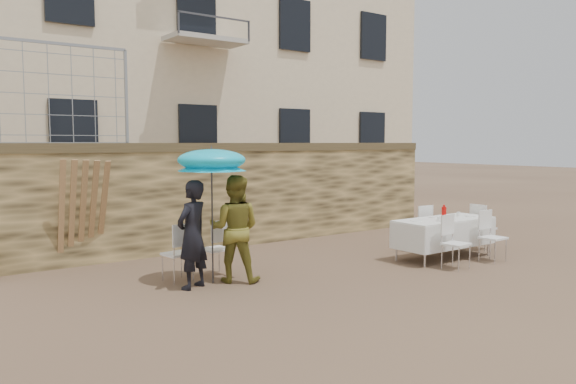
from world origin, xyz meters
TOP-DOWN VIEW (x-y plane):
  - ground at (0.00, 0.00)m, footprint 80.00×80.00m
  - stone_wall at (0.00, 5.00)m, footprint 13.00×0.50m
  - chain_link_fence at (-3.00, 5.00)m, footprint 3.20×0.06m
  - man_suit at (-1.44, 2.17)m, footprint 0.73×0.63m
  - woman_dress at (-0.69, 2.17)m, footprint 1.07×1.05m
  - umbrella at (-1.04, 2.27)m, footprint 1.13×1.13m
  - couple_chair_left at (-1.44, 2.72)m, footprint 0.54×0.54m
  - couple_chair_right at (-0.74, 2.72)m, footprint 0.52×0.52m
  - banquet_table at (3.56, 1.39)m, footprint 2.10×0.85m
  - soda_bottle at (3.36, 1.24)m, footprint 0.09×0.09m
  - table_chair_front_left at (2.96, 0.64)m, footprint 0.53×0.53m
  - table_chair_front_right at (4.06, 0.64)m, footprint 0.49×0.49m
  - table_chair_back at (3.76, 2.19)m, footprint 0.52×0.52m
  - table_chair_side at (4.96, 1.49)m, footprint 0.48×0.48m
  - wood_planks at (-2.46, 4.59)m, footprint 0.70×0.20m

SIDE VIEW (x-z plane):
  - ground at x=0.00m, z-range 0.00..0.00m
  - couple_chair_left at x=-1.44m, z-range 0.00..0.96m
  - couple_chair_right at x=-0.74m, z-range 0.00..0.96m
  - table_chair_front_left at x=2.96m, z-range 0.00..0.96m
  - table_chair_front_right at x=4.06m, z-range 0.00..0.96m
  - table_chair_back at x=3.76m, z-range 0.00..0.96m
  - table_chair_side at x=4.96m, z-range 0.00..0.96m
  - banquet_table at x=3.56m, z-range 0.34..1.12m
  - man_suit at x=-1.44m, z-range 0.00..1.68m
  - woman_dress at x=-0.69m, z-range 0.00..1.73m
  - soda_bottle at x=3.36m, z-range 0.77..1.04m
  - wood_planks at x=-2.46m, z-range 0.00..2.00m
  - stone_wall at x=0.00m, z-range 0.00..2.20m
  - umbrella at x=-1.04m, z-range 0.90..2.92m
  - chain_link_fence at x=-3.00m, z-range 2.20..4.00m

